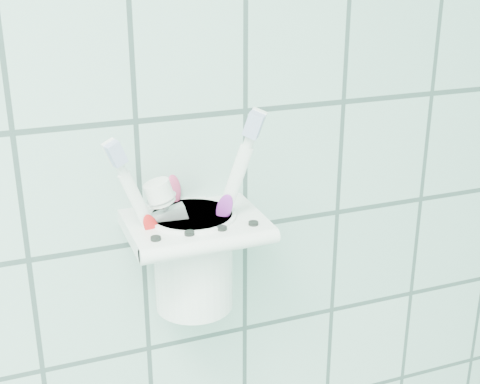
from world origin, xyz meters
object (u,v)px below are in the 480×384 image
object	(u,v)px
cup	(193,257)
toothbrush_blue	(185,195)
holder_bracket	(195,226)
toothbrush_orange	(194,196)
toothbrush_pink	(182,212)
toothpaste_tube	(197,230)

from	to	relation	value
cup	toothbrush_blue	bearing A→B (deg)	92.18
holder_bracket	toothbrush_orange	xyz separation A→B (m)	(0.01, 0.02, 0.03)
toothbrush_pink	holder_bracket	bearing A→B (deg)	-32.87
holder_bracket	toothbrush_pink	distance (m)	0.02
cup	toothpaste_tube	size ratio (longest dim) A/B	0.70
holder_bracket	toothpaste_tube	size ratio (longest dim) A/B	0.91
toothbrush_blue	holder_bracket	bearing A→B (deg)	-98.66
cup	toothbrush_blue	xyz separation A→B (m)	(-0.00, 0.02, 0.06)
cup	toothbrush_pink	xyz separation A→B (m)	(-0.01, -0.00, 0.05)
toothpaste_tube	toothbrush_blue	bearing A→B (deg)	100.99
cup	toothbrush_orange	bearing A→B (deg)	62.80
toothbrush_pink	toothbrush_orange	size ratio (longest dim) A/B	0.90
holder_bracket	toothbrush_blue	distance (m)	0.04
holder_bracket	cup	world-z (taller)	same
holder_bracket	cup	bearing A→B (deg)	104.61
toothbrush_orange	holder_bracket	bearing A→B (deg)	-70.23
toothbrush_blue	toothpaste_tube	bearing A→B (deg)	-96.39
cup	toothbrush_orange	xyz separation A→B (m)	(0.01, 0.01, 0.06)
toothbrush_blue	toothbrush_orange	world-z (taller)	toothbrush_orange
cup	toothbrush_blue	size ratio (longest dim) A/B	0.49
holder_bracket	toothbrush_orange	world-z (taller)	toothbrush_orange
toothbrush_pink	toothpaste_tube	xyz separation A→B (m)	(0.01, -0.01, -0.02)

